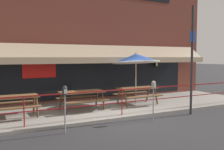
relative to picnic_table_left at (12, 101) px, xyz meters
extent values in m
plane|color=#2D2D30|center=(3.65, -1.77, -0.71)|extent=(120.00, 120.00, 0.00)
cube|color=gray|center=(3.65, 0.23, -0.66)|extent=(15.00, 4.00, 0.10)
cube|color=brown|center=(3.65, 2.48, 3.51)|extent=(15.00, 0.50, 8.44)
cube|color=black|center=(3.65, 2.22, 0.64)|extent=(12.00, 0.02, 2.30)
cube|color=red|center=(1.40, 2.20, 0.94)|extent=(1.50, 0.02, 0.70)
cube|color=tan|center=(3.65, 1.68, 1.79)|extent=(13.80, 0.92, 0.70)
cube|color=tan|center=(3.65, 1.17, 1.39)|extent=(13.80, 0.08, 0.28)
cube|color=black|center=(7.77, 2.09, 1.32)|extent=(0.04, 0.28, 0.04)
cube|color=black|center=(7.77, 1.95, 1.14)|extent=(0.18, 0.18, 0.28)
cube|color=beige|center=(7.77, 1.95, 1.14)|extent=(0.13, 0.19, 0.20)
cylinder|color=maroon|center=(0.20, -1.47, -0.13)|extent=(0.04, 0.04, 0.95)
cylinder|color=maroon|center=(3.65, -1.47, -0.13)|extent=(0.04, 0.04, 0.95)
cylinder|color=maroon|center=(7.10, -1.47, -0.13)|extent=(0.04, 0.04, 0.95)
cube|color=maroon|center=(3.65, -1.47, 0.34)|extent=(13.80, 0.04, 0.04)
cube|color=maroon|center=(3.65, -1.47, -0.13)|extent=(13.80, 0.03, 0.03)
cube|color=brown|center=(0.00, 0.00, 0.13)|extent=(1.80, 0.80, 0.05)
cube|color=brown|center=(0.00, -0.58, -0.17)|extent=(1.80, 0.26, 0.04)
cube|color=brown|center=(0.00, 0.58, -0.17)|extent=(1.80, 0.26, 0.04)
cylinder|color=brown|center=(0.80, -0.32, -0.24)|extent=(0.07, 0.30, 0.73)
cylinder|color=brown|center=(0.80, 0.32, -0.24)|extent=(0.07, 0.30, 0.73)
cube|color=brown|center=(2.66, 0.08, 0.13)|extent=(1.80, 0.80, 0.05)
cube|color=brown|center=(2.66, -0.50, -0.17)|extent=(1.80, 0.26, 0.04)
cube|color=brown|center=(2.66, 0.66, -0.17)|extent=(1.80, 0.26, 0.04)
cylinder|color=brown|center=(3.46, -0.24, -0.24)|extent=(0.07, 0.30, 0.73)
cylinder|color=brown|center=(3.46, 0.40, -0.24)|extent=(0.07, 0.30, 0.73)
cylinder|color=brown|center=(1.86, -0.24, -0.24)|extent=(0.07, 0.30, 0.73)
cylinder|color=brown|center=(1.86, 0.40, -0.24)|extent=(0.07, 0.30, 0.73)
cube|color=brown|center=(5.32, 0.05, 0.13)|extent=(1.80, 0.80, 0.05)
cube|color=brown|center=(5.32, -0.53, -0.17)|extent=(1.80, 0.26, 0.04)
cube|color=brown|center=(5.32, 0.63, -0.17)|extent=(1.80, 0.26, 0.04)
cylinder|color=brown|center=(6.12, -0.27, -0.24)|extent=(0.07, 0.30, 0.73)
cylinder|color=brown|center=(6.12, 0.37, -0.24)|extent=(0.07, 0.30, 0.73)
cylinder|color=brown|center=(4.52, -0.27, -0.24)|extent=(0.07, 0.30, 0.73)
cylinder|color=brown|center=(4.52, 0.37, -0.24)|extent=(0.07, 0.30, 0.73)
cylinder|color=#B7B2A8|center=(5.32, 0.19, 0.54)|extent=(0.04, 0.04, 2.30)
cone|color=#2D56B7|center=(5.32, 0.19, 1.49)|extent=(2.10, 2.13, 0.58)
cylinder|color=white|center=(5.32, 0.19, 1.30)|extent=(2.14, 2.14, 0.22)
sphere|color=#B7B2A8|center=(5.32, 0.19, 1.73)|extent=(0.07, 0.07, 0.07)
cylinder|color=gray|center=(1.22, -2.36, -0.13)|extent=(0.04, 0.04, 1.15)
cylinder|color=#2D2D33|center=(1.22, -2.36, 0.54)|extent=(0.15, 0.15, 0.20)
sphere|color=#2D2D33|center=(1.22, -2.36, 0.64)|extent=(0.14, 0.14, 0.14)
cube|color=silver|center=(1.22, -2.44, 0.55)|extent=(0.08, 0.01, 0.13)
cylinder|color=gray|center=(4.41, -2.37, -0.13)|extent=(0.04, 0.04, 1.15)
cylinder|color=gray|center=(4.41, -2.37, 0.54)|extent=(0.15, 0.15, 0.20)
sphere|color=gray|center=(4.41, -2.37, 0.64)|extent=(0.14, 0.14, 0.14)
cube|color=silver|center=(4.41, -2.45, 0.55)|extent=(0.08, 0.01, 0.13)
cylinder|color=#2D2D33|center=(6.33, -2.22, 1.40)|extent=(0.09, 0.09, 4.22)
cube|color=blue|center=(6.33, -2.24, 2.33)|extent=(0.28, 0.02, 0.40)
camera|label=1|loc=(-0.85, -9.41, 1.55)|focal=40.00mm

